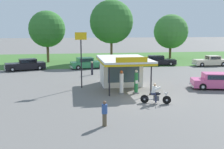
% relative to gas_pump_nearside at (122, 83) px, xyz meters
% --- Properties ---
extents(ground_plane, '(300.00, 300.00, 0.00)m').
position_rel_gas_pump_nearside_xyz_m(ground_plane, '(1.70, -2.23, -0.95)').
color(ground_plane, slate).
extents(grass_verge_strip, '(120.00, 24.00, 0.01)m').
position_rel_gas_pump_nearside_xyz_m(grass_verge_strip, '(1.70, 27.77, -0.95)').
color(grass_verge_strip, '#3D6B2D').
rests_on(grass_verge_strip, ground).
extents(service_station_kiosk, '(4.55, 6.96, 3.33)m').
position_rel_gas_pump_nearside_xyz_m(service_station_kiosk, '(0.66, 3.61, 0.73)').
color(service_station_kiosk, silver).
rests_on(service_station_kiosk, ground).
extents(gas_pump_nearside, '(0.44, 0.44, 2.08)m').
position_rel_gas_pump_nearside_xyz_m(gas_pump_nearside, '(0.00, 0.00, 0.00)').
color(gas_pump_nearside, slate).
rests_on(gas_pump_nearside, ground).
extents(gas_pump_offside, '(0.44, 0.44, 2.11)m').
position_rel_gas_pump_nearside_xyz_m(gas_pump_offside, '(1.32, 0.00, 0.02)').
color(gas_pump_offside, slate).
rests_on(gas_pump_offside, ground).
extents(motorcycle_with_rider, '(2.23, 0.96, 1.58)m').
position_rel_gas_pump_nearside_xyz_m(motorcycle_with_rider, '(1.95, -3.46, -0.30)').
color(motorcycle_with_rider, black).
rests_on(motorcycle_with_rider, ground).
extents(featured_classic_sedan, '(5.55, 3.02, 1.50)m').
position_rel_gas_pump_nearside_xyz_m(featured_classic_sedan, '(9.54, 0.63, -0.26)').
color(featured_classic_sedan, '#E55993').
rests_on(featured_classic_sedan, ground).
extents(parked_car_back_row_far_left, '(5.34, 2.72, 1.57)m').
position_rel_gas_pump_nearside_xyz_m(parked_car_back_row_far_left, '(-1.92, 15.82, -0.23)').
color(parked_car_back_row_far_left, '#2D844C').
rests_on(parked_car_back_row_far_left, ground).
extents(parked_car_back_row_right, '(5.72, 2.88, 1.48)m').
position_rel_gas_pump_nearside_xyz_m(parked_car_back_row_right, '(9.25, 17.75, -0.27)').
color(parked_car_back_row_right, black).
rests_on(parked_car_back_row_right, ground).
extents(parked_car_back_row_centre, '(5.72, 3.32, 1.53)m').
position_rel_gas_pump_nearside_xyz_m(parked_car_back_row_centre, '(-10.46, 15.57, -0.24)').
color(parked_car_back_row_centre, black).
rests_on(parked_car_back_row_centre, ground).
extents(parked_car_back_row_centre_right, '(5.25, 1.90, 1.56)m').
position_rel_gas_pump_nearside_xyz_m(parked_car_back_row_centre_right, '(16.96, 15.63, -0.25)').
color(parked_car_back_row_centre_right, beige).
rests_on(parked_car_back_row_centre_right, ground).
extents(bystander_strolling_foreground, '(0.37, 0.37, 1.67)m').
position_rel_gas_pump_nearside_xyz_m(bystander_strolling_foreground, '(-1.73, 10.27, -0.06)').
color(bystander_strolling_foreground, black).
rests_on(bystander_strolling_foreground, ground).
extents(bystander_chatting_near_pumps, '(0.34, 0.34, 1.52)m').
position_rel_gas_pump_nearside_xyz_m(bystander_chatting_near_pumps, '(-2.49, -7.65, -0.16)').
color(bystander_chatting_near_pumps, brown).
rests_on(bystander_chatting_near_pumps, ground).
extents(tree_oak_distant_spare, '(7.41, 7.41, 10.52)m').
position_rel_gas_pump_nearside_xyz_m(tree_oak_distant_spare, '(2.75, 23.51, 5.85)').
color(tree_oak_distant_spare, brown).
rests_on(tree_oak_distant_spare, ground).
extents(tree_oak_left, '(6.08, 6.08, 8.64)m').
position_rel_gas_pump_nearside_xyz_m(tree_oak_left, '(-8.08, 24.17, 4.63)').
color(tree_oak_left, brown).
rests_on(tree_oak_left, ground).
extents(tree_oak_far_right, '(6.48, 6.48, 8.35)m').
position_rel_gas_pump_nearside_xyz_m(tree_oak_far_right, '(14.72, 26.82, 4.15)').
color(tree_oak_far_right, brown).
rests_on(tree_oak_far_right, ground).
extents(roadside_pole_sign, '(1.10, 0.12, 5.32)m').
position_rel_gas_pump_nearside_xyz_m(roadside_pole_sign, '(-3.35, 3.00, 2.64)').
color(roadside_pole_sign, black).
rests_on(roadside_pole_sign, ground).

